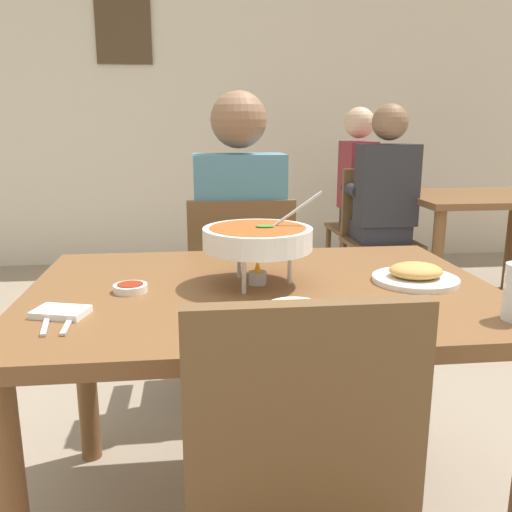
# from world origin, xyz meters

# --- Properties ---
(cafe_rear_partition) EXTENTS (10.00, 0.10, 3.00)m
(cafe_rear_partition) POSITION_xyz_m (0.00, 3.37, 1.50)
(cafe_rear_partition) COLOR beige
(cafe_rear_partition) RESTS_ON ground_plane
(picture_frame_hung) EXTENTS (0.44, 0.03, 0.56)m
(picture_frame_hung) POSITION_xyz_m (-0.71, 3.31, 1.95)
(picture_frame_hung) COLOR #4C3823
(dining_table_main) EXTENTS (1.27, 0.91, 0.75)m
(dining_table_main) POSITION_xyz_m (0.00, 0.00, 0.64)
(dining_table_main) COLOR brown
(dining_table_main) RESTS_ON ground_plane
(chair_diner_main) EXTENTS (0.44, 0.44, 0.90)m
(chair_diner_main) POSITION_xyz_m (-0.00, 0.74, 0.51)
(chair_diner_main) COLOR brown
(chair_diner_main) RESTS_ON ground_plane
(diner_main) EXTENTS (0.40, 0.45, 1.31)m
(diner_main) POSITION_xyz_m (0.00, 0.77, 0.75)
(diner_main) COLOR #2D2D38
(diner_main) RESTS_ON ground_plane
(curry_bowl) EXTENTS (0.33, 0.30, 0.26)m
(curry_bowl) POSITION_xyz_m (-0.01, 0.02, 0.88)
(curry_bowl) COLOR silver
(curry_bowl) RESTS_ON dining_table_main
(rice_plate) EXTENTS (0.24, 0.24, 0.06)m
(rice_plate) POSITION_xyz_m (0.03, -0.30, 0.77)
(rice_plate) COLOR white
(rice_plate) RESTS_ON dining_table_main
(appetizer_plate) EXTENTS (0.24, 0.24, 0.06)m
(appetizer_plate) POSITION_xyz_m (0.43, -0.01, 0.77)
(appetizer_plate) COLOR white
(appetizer_plate) RESTS_ON dining_table_main
(sauce_dish) EXTENTS (0.09, 0.09, 0.02)m
(sauce_dish) POSITION_xyz_m (-0.35, -0.01, 0.76)
(sauce_dish) COLOR white
(sauce_dish) RESTS_ON dining_table_main
(napkin_folded) EXTENTS (0.14, 0.11, 0.02)m
(napkin_folded) POSITION_xyz_m (-0.49, -0.18, 0.75)
(napkin_folded) COLOR white
(napkin_folded) RESTS_ON dining_table_main
(fork_utensil) EXTENTS (0.04, 0.17, 0.01)m
(fork_utensil) POSITION_xyz_m (-0.51, -0.23, 0.75)
(fork_utensil) COLOR silver
(fork_utensil) RESTS_ON dining_table_main
(spoon_utensil) EXTENTS (0.02, 0.17, 0.01)m
(spoon_utensil) POSITION_xyz_m (-0.46, -0.23, 0.75)
(spoon_utensil) COLOR silver
(spoon_utensil) RESTS_ON dining_table_main
(dining_table_far) EXTENTS (1.00, 0.80, 0.75)m
(dining_table_far) POSITION_xyz_m (1.67, 1.88, 0.61)
(dining_table_far) COLOR brown
(dining_table_far) RESTS_ON ground_plane
(chair_bg_left) EXTENTS (0.45, 0.45, 0.90)m
(chair_bg_left) POSITION_xyz_m (1.14, 2.43, 0.51)
(chair_bg_left) COLOR brown
(chair_bg_left) RESTS_ON ground_plane
(chair_bg_middle) EXTENTS (0.45, 0.45, 0.90)m
(chair_bg_middle) POSITION_xyz_m (1.02, 2.01, 0.51)
(chair_bg_middle) COLOR brown
(chair_bg_middle) RESTS_ON ground_plane
(patron_bg_left) EXTENTS (0.45, 0.40, 1.31)m
(patron_bg_left) POSITION_xyz_m (1.05, 2.47, 0.75)
(patron_bg_left) COLOR #2D2D38
(patron_bg_left) RESTS_ON ground_plane
(patron_bg_middle) EXTENTS (0.40, 0.45, 1.31)m
(patron_bg_middle) POSITION_xyz_m (1.01, 1.88, 0.75)
(patron_bg_middle) COLOR #2D2D38
(patron_bg_middle) RESTS_ON ground_plane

